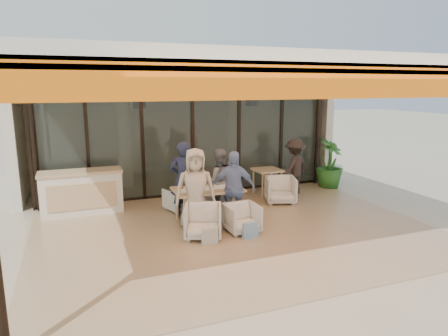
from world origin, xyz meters
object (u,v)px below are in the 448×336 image
object	(u,v)px
chair_far_right	(212,194)
potted_palm	(330,164)
host_counter	(82,192)
chair_near_right	(242,217)
diner_periwinkle	(233,188)
diner_grey	(218,181)
chair_near_left	(203,220)
standing_woman	(294,167)
dining_table	(207,191)
chair_far_left	(179,198)
side_table	(267,173)
side_chair	(281,189)
diner_cream	(195,190)
diner_navy	(184,180)

from	to	relation	value
chair_far_right	potted_palm	world-z (taller)	potted_palm
host_counter	chair_near_right	bearing A→B (deg)	-39.05
diner_periwinkle	diner_grey	bearing A→B (deg)	110.14
chair_near_left	standing_woman	size ratio (longest dim) A/B	0.48
dining_table	chair_far_right	distance (m)	1.09
chair_near_left	potted_palm	size ratio (longest dim) A/B	0.51
chair_far_left	side_table	size ratio (longest dim) A/B	0.82
dining_table	standing_woman	world-z (taller)	standing_woman
chair_near_right	diner_periwinkle	distance (m)	0.70
side_chair	chair_near_right	bearing A→B (deg)	-118.52
host_counter	chair_near_left	bearing A→B (deg)	-48.35
chair_far_right	diner_periwinkle	size ratio (longest dim) A/B	0.41
chair_near_left	diner_grey	bearing A→B (deg)	79.32
side_table	dining_table	bearing A→B (deg)	-147.91
chair_far_left	standing_woman	bearing A→B (deg)	165.93
chair_far_left	diner_grey	size ratio (longest dim) A/B	0.40
diner_cream	potted_palm	size ratio (longest dim) A/B	1.20
chair_near_left	side_table	bearing A→B (deg)	62.15
host_counter	side_chair	world-z (taller)	host_counter
diner_navy	potted_palm	size ratio (longest dim) A/B	1.23
diner_periwinkle	chair_far_right	bearing A→B (deg)	110.14
diner_navy	chair_far_left	bearing A→B (deg)	-75.13
chair_near_left	diner_cream	size ratio (longest dim) A/B	0.43
side_table	side_chair	xyz separation A→B (m)	(0.00, -0.75, -0.26)
chair_far_right	standing_woman	xyz separation A→B (m)	(2.51, 0.29, 0.44)
chair_far_right	diner_periwinkle	bearing A→B (deg)	105.00
host_counter	chair_near_left	world-z (taller)	host_counter
diner_grey	potted_palm	distance (m)	4.04
chair_far_left	diner_cream	size ratio (longest dim) A/B	0.35
dining_table	host_counter	bearing A→B (deg)	150.08
chair_far_left	diner_cream	bearing A→B (deg)	71.05
chair_far_right	side_table	size ratio (longest dim) A/B	0.89
dining_table	diner_grey	world-z (taller)	diner_grey
chair_far_right	side_table	world-z (taller)	side_table
host_counter	standing_woman	distance (m)	5.54
host_counter	chair_near_right	size ratio (longest dim) A/B	2.81
chair_near_right	diner_periwinkle	size ratio (longest dim) A/B	0.41
chair_far_left	chair_near_left	bearing A→B (deg)	71.05
diner_periwinkle	standing_woman	bearing A→B (deg)	54.00
chair_far_left	side_table	xyz separation A→B (m)	(2.60, 0.43, 0.33)
chair_near_right	potted_palm	distance (m)	4.63
potted_palm	chair_near_left	bearing A→B (deg)	-152.29
diner_cream	side_table	size ratio (longest dim) A/B	2.31
chair_near_right	standing_woman	distance (m)	3.36
chair_near_right	chair_far_right	bearing A→B (deg)	88.38
chair_near_right	standing_woman	size ratio (longest dim) A/B	0.42
side_table	potted_palm	size ratio (longest dim) A/B	0.52
host_counter	potted_palm	distance (m)	6.91
host_counter	diner_navy	world-z (taller)	diner_navy
chair_near_left	side_table	distance (m)	3.50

